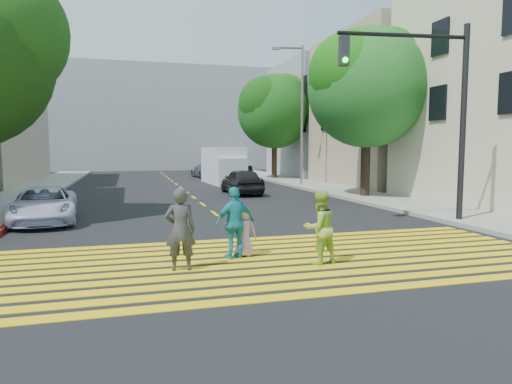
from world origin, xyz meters
name	(u,v)px	position (x,y,z in m)	size (l,w,h in m)	color
ground	(296,275)	(0.00, 0.00, 0.00)	(120.00, 120.00, 0.00)	black
sidewalk_left	(39,188)	(-8.50, 22.00, 0.07)	(3.00, 40.00, 0.15)	gray
sidewalk_right	(344,192)	(8.50, 15.00, 0.07)	(3.00, 60.00, 0.15)	gray
crosswalk	(276,260)	(0.00, 1.28, 0.01)	(13.40, 5.30, 0.01)	yellow
lane_line	(178,186)	(0.00, 22.50, 0.01)	(0.12, 34.40, 0.01)	yellow
building_right_tan	(406,112)	(15.00, 19.00, 5.00)	(10.00, 10.00, 10.00)	tan
building_right_grey	(335,121)	(15.00, 30.00, 5.00)	(10.00, 10.00, 10.00)	gray
backdrop_block	(155,119)	(0.00, 48.00, 6.00)	(30.00, 8.00, 12.00)	gray
tree_right_near	(368,81)	(8.38, 12.30, 5.83)	(6.76, 6.32, 8.61)	black
tree_right_far	(275,107)	(8.20, 26.72, 5.77)	(7.39, 7.24, 8.54)	black
pedestrian_man	(180,229)	(-2.18, 1.00, 0.87)	(0.63, 0.41, 1.73)	#37373B
pedestrian_woman	(320,228)	(0.81, 0.73, 0.81)	(0.78, 0.61, 1.61)	#9AC73F
pedestrian_child	(244,232)	(-0.62, 1.83, 0.60)	(0.58, 0.38, 1.19)	#BA88A4
pedestrian_extra	(235,223)	(-0.86, 1.69, 0.83)	(0.98, 0.41, 1.66)	teal
white_sedan	(44,205)	(-5.99, 8.42, 0.61)	(2.02, 4.39, 1.22)	silver
dark_car_near	(242,181)	(2.81, 16.02, 0.71)	(1.69, 4.19, 1.43)	black
silver_car	(206,170)	(3.20, 30.63, 0.63)	(1.76, 4.32, 1.25)	slate
dark_car_parked	(244,174)	(5.26, 25.35, 0.60)	(1.26, 3.62, 1.19)	black
white_van	(224,166)	(3.36, 23.60, 1.24)	(2.33, 5.61, 2.60)	white
traffic_signal	(430,95)	(6.37, 4.66, 4.25)	(4.46, 0.80, 6.57)	black
street_lamp	(299,106)	(7.56, 19.71, 5.23)	(2.06, 0.57, 9.12)	gray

